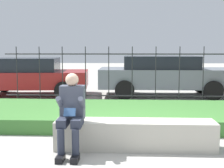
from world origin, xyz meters
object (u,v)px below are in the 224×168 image
person_seated_reader (71,110)px  car_parked_center (164,75)px  stone_bench (135,136)px  car_parked_left (30,76)px

person_seated_reader → car_parked_center: car_parked_center is taller
person_seated_reader → car_parked_center: 6.52m
stone_bench → car_parked_left: car_parked_left is taller
stone_bench → person_seated_reader: (-1.01, -0.28, 0.49)m
car_parked_left → stone_bench: bearing=-63.2°
car_parked_center → car_parked_left: bearing=-179.2°
car_parked_center → stone_bench: bearing=-101.3°
person_seated_reader → car_parked_left: car_parked_left is taller
person_seated_reader → car_parked_left: bearing=112.9°
car_parked_left → car_parked_center: 4.74m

